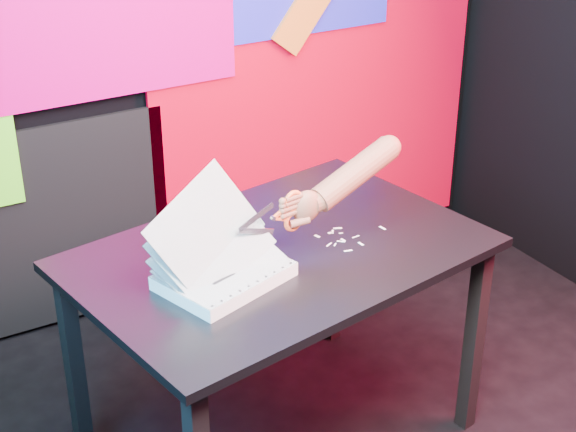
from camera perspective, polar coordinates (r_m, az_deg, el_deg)
room at (r=2.24m, az=8.09°, el=8.00°), size 3.01×3.01×2.71m
backdrop at (r=3.59m, az=-5.98°, el=8.77°), size 2.88×0.05×2.08m
work_table at (r=2.75m, az=-0.57°, el=-3.78°), size 1.35×1.01×0.75m
printout_stack at (r=2.53m, az=-4.20°, el=-3.67°), size 0.44×0.35×0.34m
scissors at (r=2.62m, az=0.06°, el=0.22°), size 0.24×0.04×0.14m
hand_forearm at (r=2.74m, az=3.82°, el=2.44°), size 0.46×0.13×0.20m
paper_clippings at (r=2.78m, az=3.60°, el=-1.36°), size 0.23×0.16×0.00m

